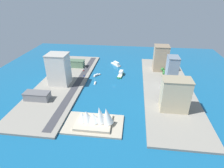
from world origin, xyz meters
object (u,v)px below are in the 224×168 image
(office_block_beige, at_px, (175,95))
(warehouse_low_gray, at_px, (37,96))
(ferry_green_doubledeck, at_px, (121,74))
(terminal_long_green, at_px, (73,63))
(ferry_white_commuter, at_px, (116,64))
(opera_landmark, at_px, (95,118))
(tower_tall_glass, at_px, (171,73))
(traffic_light_waterfront, at_px, (88,69))
(hatchback_blue, at_px, (84,76))
(sailboat_small_white, at_px, (95,83))
(pickup_red, at_px, (83,70))
(yacht_sleek_gray, at_px, (97,75))
(van_white, at_px, (86,67))
(hotel_broad_white, at_px, (59,69))
(apartment_midrise_tan, at_px, (161,58))

(office_block_beige, height_order, warehouse_low_gray, office_block_beige)
(ferry_green_doubledeck, xyz_separation_m, terminal_long_green, (90.62, -23.48, 5.92))
(office_block_beige, bearing_deg, ferry_white_commuter, -59.18)
(terminal_long_green, xyz_separation_m, opera_landmark, (-74.13, 154.93, 0.89))
(tower_tall_glass, distance_m, warehouse_low_gray, 184.39)
(office_block_beige, height_order, traffic_light_waterfront, office_block_beige)
(office_block_beige, height_order, hatchback_blue, office_block_beige)
(tower_tall_glass, height_order, office_block_beige, tower_tall_glass)
(traffic_light_waterfront, distance_m, opera_landmark, 141.14)
(ferry_white_commuter, distance_m, warehouse_low_gray, 165.01)
(ferry_white_commuter, bearing_deg, hatchback_blue, 52.44)
(sailboat_small_white, xyz_separation_m, office_block_beige, (-107.90, 58.84, 21.57))
(opera_landmark, bearing_deg, traffic_light_waterfront, -73.29)
(hatchback_blue, xyz_separation_m, pickup_red, (6.94, -21.66, -0.11))
(tower_tall_glass, height_order, pickup_red, tower_tall_glass)
(terminal_long_green, bearing_deg, yacht_sleek_gray, 149.66)
(traffic_light_waterfront, bearing_deg, sailboat_small_white, 116.81)
(ferry_green_doubledeck, height_order, terminal_long_green, terminal_long_green)
(sailboat_small_white, xyz_separation_m, tower_tall_glass, (-111.57, 5.96, 25.66))
(ferry_green_doubledeck, relative_size, hatchback_blue, 6.00)
(pickup_red, relative_size, traffic_light_waterfront, 0.69)
(office_block_beige, bearing_deg, ferry_green_doubledeck, -53.11)
(yacht_sleek_gray, distance_m, opera_landmark, 128.17)
(yacht_sleek_gray, xyz_separation_m, ferry_white_commuter, (-27.53, -51.77, 1.65))
(van_white, bearing_deg, ferry_white_commuter, -154.03)
(hotel_broad_white, xyz_separation_m, opera_landmark, (-72.09, 85.93, -16.25))
(office_block_beige, bearing_deg, yacht_sleek_gray, -38.39)
(yacht_sleek_gray, xyz_separation_m, hotel_broad_white, (48.07, 39.67, 24.84))
(yacht_sleek_gray, height_order, hotel_broad_white, hotel_broad_white)
(yacht_sleek_gray, height_order, ferry_white_commuter, ferry_white_commuter)
(sailboat_small_white, distance_m, hotel_broad_white, 57.83)
(sailboat_small_white, xyz_separation_m, opera_landmark, (-21.11, 96.64, 8.87))
(opera_landmark, bearing_deg, sailboat_small_white, -77.68)
(tower_tall_glass, xyz_separation_m, terminal_long_green, (164.59, -64.25, -17.68))
(yacht_sleek_gray, relative_size, hotel_broad_white, 0.29)
(ferry_green_doubledeck, height_order, office_block_beige, office_block_beige)
(pickup_red, bearing_deg, hatchback_blue, 107.76)
(ferry_white_commuter, height_order, tower_tall_glass, tower_tall_glass)
(hatchback_blue, bearing_deg, ferry_white_commuter, -127.56)
(apartment_midrise_tan, relative_size, van_white, 9.02)
(yacht_sleek_gray, height_order, tower_tall_glass, tower_tall_glass)
(yacht_sleek_gray, relative_size, warehouse_low_gray, 0.41)
(sailboat_small_white, xyz_separation_m, terminal_long_green, (53.02, -58.30, 7.98))
(ferry_white_commuter, bearing_deg, sailboat_small_white, 73.04)
(ferry_white_commuter, bearing_deg, office_block_beige, 120.82)
(sailboat_small_white, height_order, hotel_broad_white, hotel_broad_white)
(pickup_red, bearing_deg, warehouse_low_gray, 70.62)
(yacht_sleek_gray, xyz_separation_m, warehouse_low_gray, (61.35, 87.17, 6.52))
(hotel_broad_white, bearing_deg, pickup_red, -112.66)
(tower_tall_glass, bearing_deg, van_white, -23.56)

